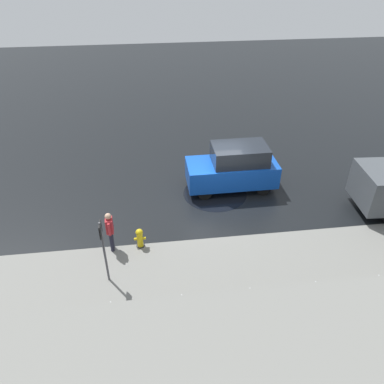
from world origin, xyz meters
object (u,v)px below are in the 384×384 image
at_px(pedestrian, 110,229).
at_px(sign_post, 103,244).
at_px(moving_hatchback, 234,168).
at_px(fire_hydrant, 140,238).

xyz_separation_m(pedestrian, sign_post, (0.06, 1.46, 0.62)).
height_order(moving_hatchback, sign_post, sign_post).
relative_size(pedestrian, sign_post, 0.68).
relative_size(fire_hydrant, pedestrian, 0.50).
bearing_deg(sign_post, fire_hydrant, -124.76).
xyz_separation_m(moving_hatchback, pedestrian, (5.13, 3.48, -0.07)).
bearing_deg(pedestrian, sign_post, 87.83).
xyz_separation_m(fire_hydrant, sign_post, (1.04, 1.50, 1.18)).
bearing_deg(fire_hydrant, pedestrian, 2.11).
distance_m(fire_hydrant, sign_post, 2.17).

